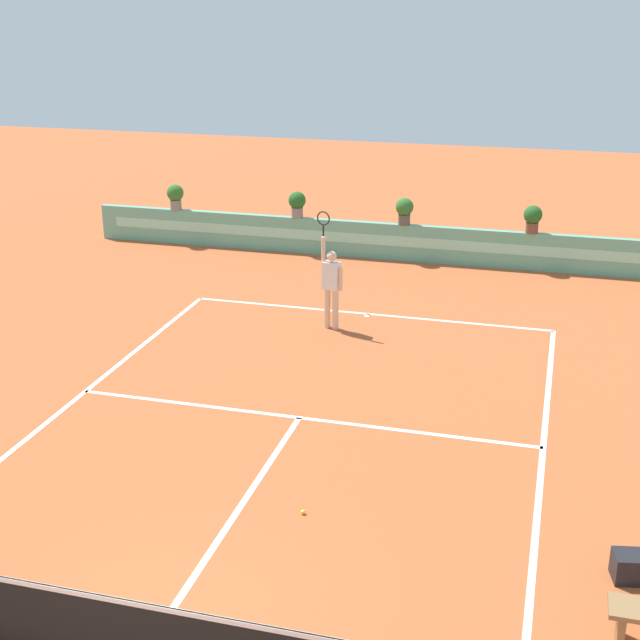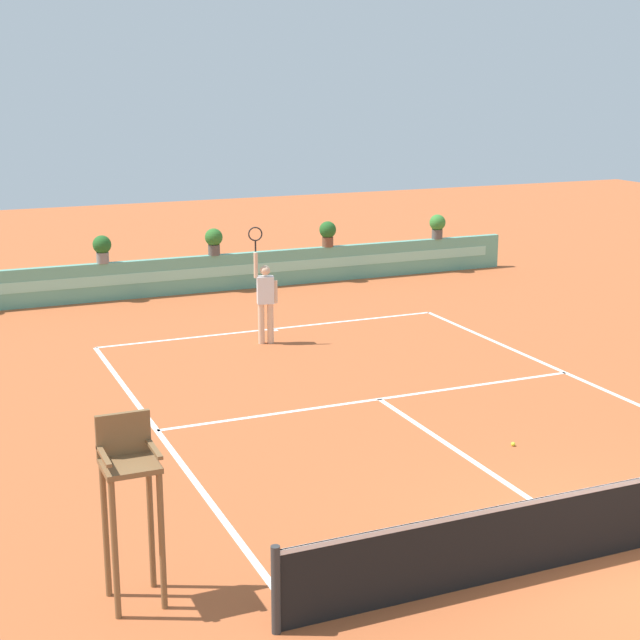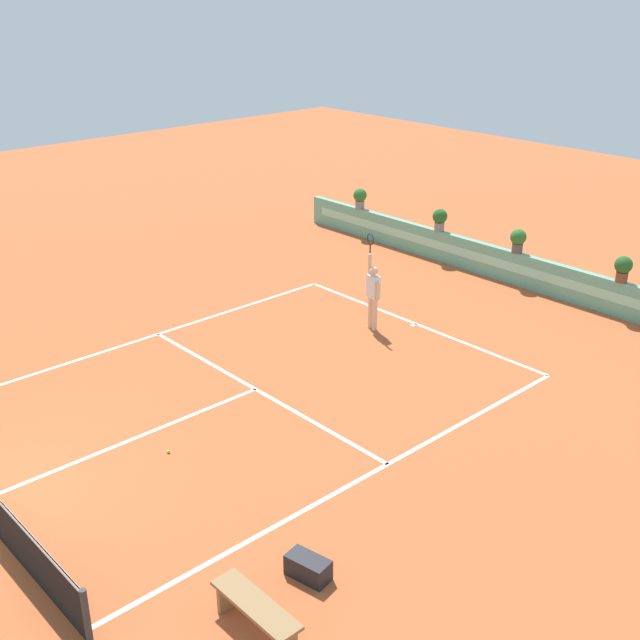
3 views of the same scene
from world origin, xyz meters
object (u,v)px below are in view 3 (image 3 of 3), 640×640
object	(u,v)px
gear_bag	(308,568)
potted_plant_left	(440,218)
potted_plant_far_left	(360,197)
potted_plant_centre	(518,239)
potted_plant_right	(623,267)
tennis_player	(373,292)
bench_courtside	(256,610)
tennis_ball_near_baseline	(168,451)

from	to	relation	value
gear_bag	potted_plant_left	xyz separation A→B (m)	(-8.45, 13.20, 1.23)
potted_plant_left	potted_plant_far_left	size ratio (longest dim) A/B	1.00
potted_plant_centre	gear_bag	bearing A→B (deg)	-67.59
potted_plant_centre	potted_plant_far_left	size ratio (longest dim) A/B	1.00
gear_bag	potted_plant_left	distance (m)	15.72
potted_plant_far_left	potted_plant_right	xyz separation A→B (m)	(10.01, 0.00, 0.00)
tennis_player	potted_plant_far_left	bearing A→B (deg)	137.41
gear_bag	potted_plant_centre	world-z (taller)	potted_plant_centre
potted_plant_far_left	bench_courtside	bearing A→B (deg)	-49.39
bench_courtside	potted_plant_left	size ratio (longest dim) A/B	2.21
tennis_ball_near_baseline	potted_plant_far_left	bearing A→B (deg)	120.50
gear_bag	potted_plant_left	world-z (taller)	potted_plant_left
tennis_player	potted_plant_right	xyz separation A→B (m)	(3.92, 5.59, 0.36)
gear_bag	tennis_player	xyz separation A→B (m)	(-6.01, 7.61, 0.87)
bench_courtside	potted_plant_left	xyz separation A→B (m)	(-8.79, 14.49, 1.04)
potted_plant_far_left	potted_plant_right	world-z (taller)	same
tennis_ball_near_baseline	gear_bag	bearing A→B (deg)	-3.98
bench_courtside	potted_plant_left	world-z (taller)	potted_plant_left
bench_courtside	potted_plant_centre	size ratio (longest dim) A/B	2.21
potted_plant_left	potted_plant_far_left	bearing A→B (deg)	180.00
tennis_player	tennis_ball_near_baseline	xyz separation A→B (m)	(1.51, -7.30, -1.02)
bench_courtside	potted_plant_centre	distance (m)	15.64
gear_bag	potted_plant_far_left	distance (m)	17.94
bench_courtside	potted_plant_centre	world-z (taller)	potted_plant_centre
tennis_player	potted_plant_centre	bearing A→B (deg)	84.25
potted_plant_centre	potted_plant_right	size ratio (longest dim) A/B	1.00
tennis_ball_near_baseline	potted_plant_right	size ratio (longest dim) A/B	0.09
bench_courtside	tennis_ball_near_baseline	size ratio (longest dim) A/B	23.53
gear_bag	potted_plant_left	bearing A→B (deg)	122.62
bench_courtside	tennis_player	distance (m)	10.96
tennis_ball_near_baseline	potted_plant_right	xyz separation A→B (m)	(2.41, 12.89, 1.38)
gear_bag	potted_plant_right	xyz separation A→B (m)	(-2.08, 13.20, 1.23)
gear_bag	potted_plant_right	size ratio (longest dim) A/B	0.97
potted_plant_left	tennis_player	bearing A→B (deg)	-66.42
potted_plant_centre	potted_plant_right	xyz separation A→B (m)	(3.36, 0.00, 0.00)
potted_plant_left	potted_plant_centre	bearing A→B (deg)	0.00
gear_bag	potted_plant_right	bearing A→B (deg)	98.97
potted_plant_centre	tennis_player	bearing A→B (deg)	-95.75
tennis_player	potted_plant_left	world-z (taller)	tennis_player
bench_courtside	tennis_ball_near_baseline	distance (m)	5.11
potted_plant_far_left	potted_plant_right	bearing A→B (deg)	0.00
gear_bag	tennis_ball_near_baseline	distance (m)	4.51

